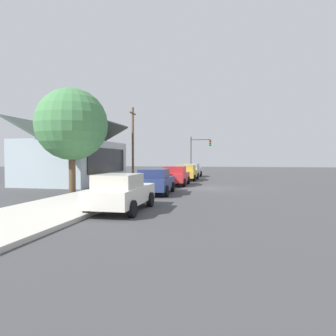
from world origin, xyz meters
TOP-DOWN VIEW (x-y plane):
  - ground_plane at (0.00, 0.00)m, footprint 120.00×120.00m
  - sidewalk_curb at (0.00, 5.60)m, footprint 60.00×4.20m
  - car_ivory at (-10.59, 2.78)m, footprint 4.35×2.03m
  - car_navy at (-4.31, 2.88)m, footprint 4.56×2.22m
  - car_cherry at (2.09, 2.78)m, footprint 4.34×2.12m
  - car_mustard at (7.97, 2.67)m, footprint 4.75×2.12m
  - car_silver at (13.88, 2.85)m, footprint 4.65×2.03m
  - storefront_building at (2.09, 11.98)m, footprint 10.22×6.61m
  - shade_tree at (-4.48, 8.51)m, footprint 4.71×4.71m
  - traffic_light_main at (18.29, 2.54)m, footprint 0.37×2.79m
  - utility_pole_wooden at (7.20, 8.20)m, footprint 1.80×0.24m
  - fire_hydrant_red at (-7.02, 4.20)m, footprint 0.22×0.22m

SIDE VIEW (x-z plane):
  - ground_plane at x=0.00m, z-range 0.00..0.00m
  - sidewalk_curb at x=0.00m, z-range 0.00..0.16m
  - fire_hydrant_red at x=-7.02m, z-range 0.14..0.85m
  - car_ivory at x=-10.59m, z-range 0.02..1.61m
  - car_silver at x=13.88m, z-range 0.02..1.61m
  - car_cherry at x=2.09m, z-range 0.02..1.61m
  - car_navy at x=-4.31m, z-range 0.02..1.61m
  - car_mustard at x=7.97m, z-range 0.02..1.61m
  - storefront_building at x=2.09m, z-range -0.76..4.79m
  - traffic_light_main at x=18.29m, z-range 0.89..6.09m
  - utility_pole_wooden at x=7.20m, z-range 0.18..7.68m
  - shade_tree at x=-4.48m, z-range 1.05..7.89m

